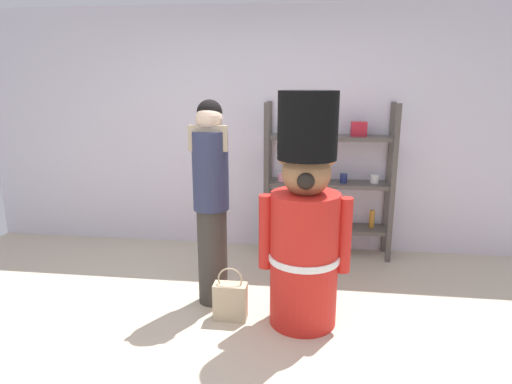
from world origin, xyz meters
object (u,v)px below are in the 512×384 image
Objects in this scene: merchandise_shelf at (328,181)px; person_shopper at (211,198)px; teddy_bear_guard at (305,223)px; shopping_bag at (230,300)px.

merchandise_shelf is 0.96× the size of person_shopper.
merchandise_shelf is at bearing 51.33° from person_shopper.
merchandise_shelf is 0.92× the size of teddy_bear_guard.
shopping_bag is (0.20, -0.27, -0.75)m from person_shopper.
shopping_bag is at bearing -53.69° from person_shopper.
person_shopper reaches higher than merchandise_shelf.
merchandise_shelf is at bearing 81.72° from teddy_bear_guard.
person_shopper is (-0.76, 0.23, 0.10)m from teddy_bear_guard.
teddy_bear_guard reaches higher than merchandise_shelf.
person_shopper is at bearing 162.86° from teddy_bear_guard.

